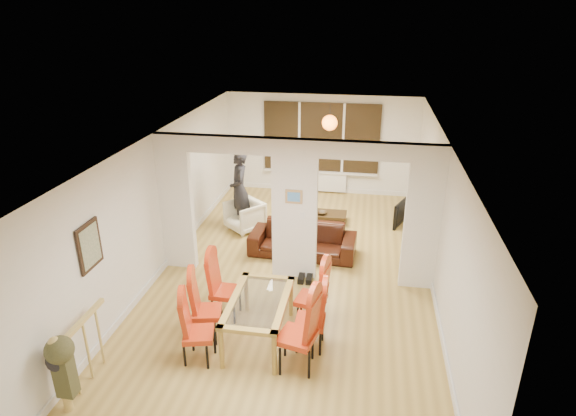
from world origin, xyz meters
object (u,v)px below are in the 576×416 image
(coffee_table, at_px, (324,217))
(bowl, at_px, (322,213))
(dining_chair_rc, at_px, (311,295))
(television, at_px, (398,210))
(armchair, at_px, (245,216))
(dining_table, at_px, (259,320))
(person, at_px, (240,189))
(dining_chair_lc, at_px, (225,287))
(dining_chair_rb, at_px, (310,317))
(dining_chair_lb, at_px, (207,307))
(sofa, at_px, (303,240))
(dining_chair_ra, at_px, (297,331))
(bottle, at_px, (316,208))
(dining_chair_la, at_px, (198,329))

(coffee_table, bearing_deg, bowl, -124.10)
(dining_chair_rc, height_order, television, dining_chair_rc)
(bowl, bearing_deg, armchair, -159.83)
(dining_table, distance_m, television, 5.23)
(person, xyz_separation_m, bowl, (1.80, 0.47, -0.64))
(dining_chair_lc, bearing_deg, television, 57.65)
(armchair, relative_size, bowl, 3.08)
(dining_chair_lc, xyz_separation_m, dining_chair_rb, (1.41, -0.52, -0.02))
(dining_chair_lb, xyz_separation_m, bowl, (1.26, 4.42, -0.26))
(dining_table, distance_m, person, 4.14)
(dining_chair_rc, relative_size, coffee_table, 1.06)
(sofa, height_order, television, sofa)
(dining_chair_ra, height_order, bottle, dining_chair_ra)
(bottle, bearing_deg, television, 11.89)
(dining_chair_rb, relative_size, dining_chair_rc, 0.97)
(dining_chair_rb, bearing_deg, dining_chair_rc, 96.02)
(dining_chair_la, bearing_deg, person, 83.63)
(television, bearing_deg, sofa, 157.82)
(dining_chair_rb, height_order, bottle, dining_chair_rb)
(dining_table, relative_size, dining_chair_lb, 1.42)
(dining_chair_rb, xyz_separation_m, dining_chair_rc, (-0.06, 0.54, 0.02))
(dining_chair_la, relative_size, bowl, 4.32)
(dining_chair_lc, height_order, sofa, dining_chair_lc)
(armchair, height_order, bottle, armchair)
(dining_chair_lc, height_order, dining_chair_ra, dining_chair_ra)
(television, distance_m, coffee_table, 1.72)
(dining_chair_lb, height_order, sofa, dining_chair_lb)
(dining_chair_la, relative_size, dining_chair_lb, 0.98)
(dining_chair_rc, bearing_deg, dining_chair_lb, -147.46)
(dining_chair_lb, height_order, dining_chair_lc, dining_chair_lc)
(dining_chair_la, bearing_deg, bottle, 63.92)
(armchair, bearing_deg, television, 56.94)
(dining_chair_la, distance_m, television, 6.08)
(armchair, bearing_deg, dining_chair_la, -43.30)
(dining_chair_rb, relative_size, coffee_table, 1.03)
(television, bearing_deg, dining_table, 178.30)
(dining_chair_ra, height_order, dining_chair_rb, dining_chair_ra)
(dining_chair_ra, bearing_deg, television, 86.87)
(dining_chair_lc, relative_size, coffee_table, 1.06)
(sofa, bearing_deg, dining_chair_rb, -77.13)
(dining_table, xyz_separation_m, bowl, (0.48, 4.36, -0.08))
(dining_chair_ra, bearing_deg, coffee_table, 104.90)
(dining_chair_rc, height_order, person, person)
(armchair, bearing_deg, dining_chair_ra, -26.08)
(coffee_table, distance_m, bowl, 0.17)
(television, bearing_deg, dining_chair_lc, 169.39)
(dining_chair_lb, bearing_deg, television, 45.79)
(dining_table, xyz_separation_m, dining_chair_lb, (-0.77, -0.06, 0.18))
(bowl, bearing_deg, person, -165.26)
(dining_chair_lc, relative_size, dining_chair_ra, 0.91)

